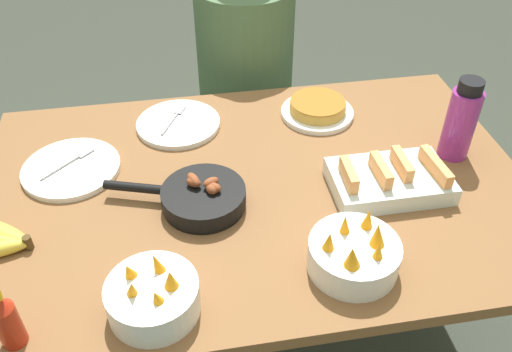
{
  "coord_description": "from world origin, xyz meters",
  "views": [
    {
      "loc": [
        -0.18,
        -1.06,
        1.63
      ],
      "look_at": [
        0.0,
        0.0,
        0.73
      ],
      "focal_mm": 38.0,
      "sensor_mm": 36.0,
      "label": 1
    }
  ],
  "objects_px": {
    "hot_sauce_bottle": "(5,319)",
    "banana_bunch": "(0,240)",
    "frittata_plate_center": "(317,109)",
    "person_figure": "(246,103)",
    "water_bottle": "(461,121)",
    "melon_tray": "(390,179)",
    "empty_plate_near_front": "(71,169)",
    "skillet": "(201,197)",
    "fruit_bowl_citrus": "(354,254)",
    "empty_plate_far_left": "(178,124)",
    "fruit_bowl_mango": "(153,297)"
  },
  "relations": [
    {
      "from": "hot_sauce_bottle",
      "to": "banana_bunch",
      "type": "bearing_deg",
      "value": 105.34
    },
    {
      "from": "banana_bunch",
      "to": "frittata_plate_center",
      "type": "height_order",
      "value": "frittata_plate_center"
    },
    {
      "from": "banana_bunch",
      "to": "person_figure",
      "type": "distance_m",
      "value": 1.12
    },
    {
      "from": "water_bottle",
      "to": "person_figure",
      "type": "relative_size",
      "value": 0.2
    },
    {
      "from": "melon_tray",
      "to": "empty_plate_near_front",
      "type": "distance_m",
      "value": 0.85
    },
    {
      "from": "melon_tray",
      "to": "skillet",
      "type": "relative_size",
      "value": 0.85
    },
    {
      "from": "frittata_plate_center",
      "to": "empty_plate_near_front",
      "type": "distance_m",
      "value": 0.74
    },
    {
      "from": "melon_tray",
      "to": "fruit_bowl_citrus",
      "type": "relative_size",
      "value": 1.49
    },
    {
      "from": "banana_bunch",
      "to": "frittata_plate_center",
      "type": "xyz_separation_m",
      "value": [
        0.86,
        0.41,
        0.0
      ]
    },
    {
      "from": "frittata_plate_center",
      "to": "skillet",
      "type": "bearing_deg",
      "value": -138.24
    },
    {
      "from": "banana_bunch",
      "to": "empty_plate_near_front",
      "type": "height_order",
      "value": "banana_bunch"
    },
    {
      "from": "melon_tray",
      "to": "fruit_bowl_citrus",
      "type": "height_order",
      "value": "fruit_bowl_citrus"
    },
    {
      "from": "frittata_plate_center",
      "to": "person_figure",
      "type": "relative_size",
      "value": 0.19
    },
    {
      "from": "banana_bunch",
      "to": "fruit_bowl_citrus",
      "type": "xyz_separation_m",
      "value": [
        0.78,
        -0.2,
        0.02
      ]
    },
    {
      "from": "banana_bunch",
      "to": "skillet",
      "type": "relative_size",
      "value": 0.51
    },
    {
      "from": "skillet",
      "to": "empty_plate_near_front",
      "type": "relative_size",
      "value": 1.35
    },
    {
      "from": "fruit_bowl_citrus",
      "to": "person_figure",
      "type": "xyz_separation_m",
      "value": [
        -0.08,
        1.04,
        -0.25
      ]
    },
    {
      "from": "hot_sauce_bottle",
      "to": "skillet",
      "type": "bearing_deg",
      "value": 39.51
    },
    {
      "from": "frittata_plate_center",
      "to": "water_bottle",
      "type": "distance_m",
      "value": 0.42
    },
    {
      "from": "empty_plate_far_left",
      "to": "skillet",
      "type": "bearing_deg",
      "value": -84.24
    },
    {
      "from": "melon_tray",
      "to": "fruit_bowl_mango",
      "type": "relative_size",
      "value": 1.58
    },
    {
      "from": "banana_bunch",
      "to": "empty_plate_far_left",
      "type": "relative_size",
      "value": 0.72
    },
    {
      "from": "empty_plate_far_left",
      "to": "person_figure",
      "type": "bearing_deg",
      "value": 57.39
    },
    {
      "from": "fruit_bowl_citrus",
      "to": "water_bottle",
      "type": "height_order",
      "value": "water_bottle"
    },
    {
      "from": "melon_tray",
      "to": "hot_sauce_bottle",
      "type": "bearing_deg",
      "value": -160.71
    },
    {
      "from": "frittata_plate_center",
      "to": "melon_tray",
      "type": "bearing_deg",
      "value": -75.59
    },
    {
      "from": "empty_plate_near_front",
      "to": "water_bottle",
      "type": "bearing_deg",
      "value": -5.64
    },
    {
      "from": "hot_sauce_bottle",
      "to": "melon_tray",
      "type": "bearing_deg",
      "value": 19.29
    },
    {
      "from": "empty_plate_far_left",
      "to": "fruit_bowl_mango",
      "type": "relative_size",
      "value": 1.31
    },
    {
      "from": "frittata_plate_center",
      "to": "empty_plate_far_left",
      "type": "height_order",
      "value": "frittata_plate_center"
    },
    {
      "from": "banana_bunch",
      "to": "melon_tray",
      "type": "xyz_separation_m",
      "value": [
        0.96,
        0.04,
        0.01
      ]
    },
    {
      "from": "frittata_plate_center",
      "to": "hot_sauce_bottle",
      "type": "bearing_deg",
      "value": -139.36
    },
    {
      "from": "frittata_plate_center",
      "to": "person_figure",
      "type": "xyz_separation_m",
      "value": [
        -0.16,
        0.43,
        -0.23
      ]
    },
    {
      "from": "water_bottle",
      "to": "fruit_bowl_mango",
      "type": "bearing_deg",
      "value": -155.03
    },
    {
      "from": "water_bottle",
      "to": "hot_sauce_bottle",
      "type": "distance_m",
      "value": 1.19
    },
    {
      "from": "fruit_bowl_citrus",
      "to": "water_bottle",
      "type": "bearing_deg",
      "value": 41.02
    },
    {
      "from": "water_bottle",
      "to": "hot_sauce_bottle",
      "type": "bearing_deg",
      "value": -159.29
    },
    {
      "from": "skillet",
      "to": "hot_sauce_bottle",
      "type": "height_order",
      "value": "hot_sauce_bottle"
    },
    {
      "from": "fruit_bowl_citrus",
      "to": "melon_tray",
      "type": "bearing_deg",
      "value": 54.02
    },
    {
      "from": "frittata_plate_center",
      "to": "banana_bunch",
      "type": "bearing_deg",
      "value": -154.74
    },
    {
      "from": "skillet",
      "to": "person_figure",
      "type": "bearing_deg",
      "value": -88.57
    },
    {
      "from": "frittata_plate_center",
      "to": "empty_plate_far_left",
      "type": "xyz_separation_m",
      "value": [
        -0.43,
        0.01,
        -0.01
      ]
    },
    {
      "from": "banana_bunch",
      "to": "empty_plate_far_left",
      "type": "xyz_separation_m",
      "value": [
        0.43,
        0.42,
        -0.01
      ]
    },
    {
      "from": "person_figure",
      "to": "empty_plate_far_left",
      "type": "bearing_deg",
      "value": -122.61
    },
    {
      "from": "skillet",
      "to": "empty_plate_near_front",
      "type": "height_order",
      "value": "skillet"
    },
    {
      "from": "melon_tray",
      "to": "hot_sauce_bottle",
      "type": "xyz_separation_m",
      "value": [
        -0.88,
        -0.31,
        0.04
      ]
    },
    {
      "from": "melon_tray",
      "to": "frittata_plate_center",
      "type": "xyz_separation_m",
      "value": [
        -0.09,
        0.37,
        -0.01
      ]
    },
    {
      "from": "banana_bunch",
      "to": "fruit_bowl_mango",
      "type": "height_order",
      "value": "fruit_bowl_mango"
    },
    {
      "from": "melon_tray",
      "to": "empty_plate_near_front",
      "type": "height_order",
      "value": "melon_tray"
    },
    {
      "from": "empty_plate_far_left",
      "to": "melon_tray",
      "type": "bearing_deg",
      "value": -36.1
    }
  ]
}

